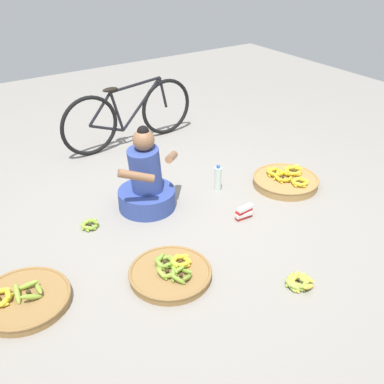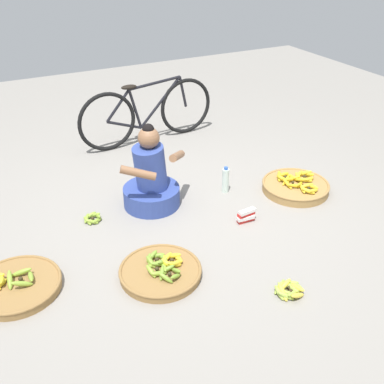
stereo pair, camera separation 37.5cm
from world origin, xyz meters
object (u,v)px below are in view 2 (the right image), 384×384
object	(u,v)px
vendor_woman_front	(151,180)
bicycle_leaning	(148,113)
banana_basket_back_left	(296,186)
loose_bananas_front_left	(288,290)
water_bottle	(225,180)
packet_carton_stack	(246,216)
banana_basket_front_right	(161,271)
loose_bananas_back_center	(92,218)
banana_basket_mid_left	(16,285)

from	to	relation	value
vendor_woman_front	bicycle_leaning	distance (m)	1.47
bicycle_leaning	banana_basket_back_left	distance (m)	1.97
loose_bananas_front_left	water_bottle	world-z (taller)	water_bottle
banana_basket_back_left	packet_carton_stack	world-z (taller)	banana_basket_back_left
banana_basket_front_right	packet_carton_stack	xyz separation A→B (m)	(0.95, 0.32, 0.02)
vendor_woman_front	banana_basket_back_left	distance (m)	1.42
water_bottle	vendor_woman_front	bearing A→B (deg)	172.13
loose_bananas_back_center	loose_bananas_front_left	world-z (taller)	loose_bananas_front_left
loose_bananas_front_left	packet_carton_stack	distance (m)	0.93
bicycle_leaning	water_bottle	bearing A→B (deg)	-82.48
banana_basket_mid_left	loose_bananas_back_center	xyz separation A→B (m)	(0.74, 0.62, -0.02)
loose_bananas_back_center	banana_basket_mid_left	bearing A→B (deg)	-140.15
banana_basket_mid_left	banana_basket_back_left	distance (m)	2.67
banana_basket_back_left	water_bottle	distance (m)	0.69
banana_basket_front_right	water_bottle	bearing A→B (deg)	38.87
vendor_woman_front	banana_basket_back_left	world-z (taller)	vendor_woman_front
vendor_woman_front	banana_basket_front_right	world-z (taller)	vendor_woman_front
loose_bananas_front_left	banana_basket_front_right	bearing A→B (deg)	141.15
bicycle_leaning	banana_basket_back_left	world-z (taller)	bicycle_leaning
loose_bananas_back_center	banana_basket_front_right	bearing A→B (deg)	-75.31
banana_basket_back_left	loose_bananas_front_left	distance (m)	1.48
bicycle_leaning	packet_carton_stack	xyz separation A→B (m)	(0.09, -2.00, -0.30)
banana_basket_back_left	banana_basket_front_right	xyz separation A→B (m)	(-1.68, -0.55, -0.01)
banana_basket_back_left	loose_bananas_front_left	xyz separation A→B (m)	(-0.95, -1.13, -0.03)
banana_basket_mid_left	loose_bananas_back_center	bearing A→B (deg)	39.85
bicycle_leaning	loose_bananas_front_left	size ratio (longest dim) A/B	7.25
banana_basket_mid_left	loose_bananas_front_left	size ratio (longest dim) A/B	2.69
water_bottle	bicycle_leaning	bearing A→B (deg)	97.52
banana_basket_mid_left	packet_carton_stack	world-z (taller)	banana_basket_mid_left
banana_basket_front_right	loose_bananas_front_left	bearing A→B (deg)	-38.85
water_bottle	packet_carton_stack	distance (m)	0.55
loose_bananas_back_center	packet_carton_stack	bearing A→B (deg)	-27.38
vendor_woman_front	packet_carton_stack	world-z (taller)	vendor_woman_front
banana_basket_front_right	loose_bananas_back_center	bearing A→B (deg)	104.69
vendor_woman_front	banana_basket_back_left	bearing A→B (deg)	-16.59
bicycle_leaning	banana_basket_mid_left	size ratio (longest dim) A/B	2.69
banana_basket_back_left	banana_basket_front_right	distance (m)	1.77
banana_basket_back_left	loose_bananas_front_left	world-z (taller)	banana_basket_back_left
banana_basket_mid_left	loose_bananas_front_left	world-z (taller)	banana_basket_mid_left
banana_basket_back_left	vendor_woman_front	bearing A→B (deg)	163.41
vendor_woman_front	packet_carton_stack	distance (m)	0.91
packet_carton_stack	banana_basket_back_left	bearing A→B (deg)	17.92
bicycle_leaning	banana_basket_front_right	distance (m)	2.50
banana_basket_back_left	packet_carton_stack	distance (m)	0.76
bicycle_leaning	banana_basket_back_left	bearing A→B (deg)	-65.31
banana_basket_front_right	water_bottle	xyz separation A→B (m)	(1.06, 0.85, 0.08)
water_bottle	loose_bananas_back_center	bearing A→B (deg)	176.16
vendor_woman_front	banana_basket_mid_left	distance (m)	1.47
banana_basket_back_left	packet_carton_stack	size ratio (longest dim) A/B	3.64
loose_bananas_front_left	banana_basket_mid_left	bearing A→B (deg)	152.05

